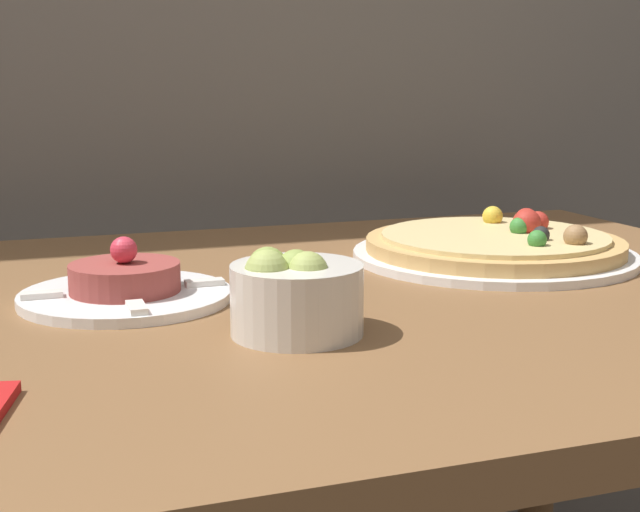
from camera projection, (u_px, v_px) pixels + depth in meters
name	position (u px, v px, depth m)	size (l,w,h in m)	color
dining_table	(319.00, 380.00, 0.95)	(1.18, 0.86, 0.73)	brown
pizza_plate	(496.00, 246.00, 1.10)	(0.35, 0.35, 0.06)	white
tartare_plate	(125.00, 287.00, 0.89)	(0.21, 0.21, 0.07)	white
small_bowl	(294.00, 294.00, 0.77)	(0.12, 0.12, 0.08)	silver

